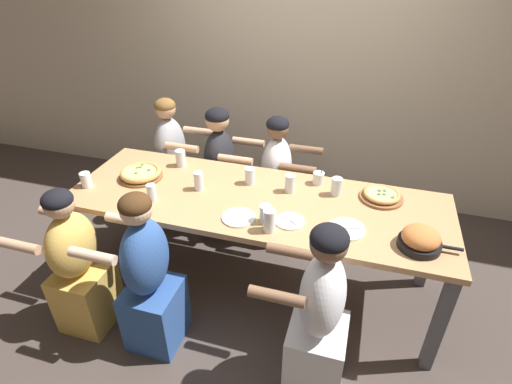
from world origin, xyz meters
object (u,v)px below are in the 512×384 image
object	(u,v)px
diner_far_midleft	(221,176)
drinking_glass_i	(265,215)
empty_plate_b	(290,221)
drinking_glass_e	(86,181)
diner_far_center	(276,186)
diner_far_left	(173,168)
cocktail_glass_blue	(318,179)
drinking_glass_b	(336,188)
drinking_glass_d	(250,177)
drinking_glass_g	(152,194)
pizza_board_second	(141,174)
pizza_board_main	(382,196)
drinking_glass_c	(290,185)
diner_near_midleft	(149,281)
drinking_glass_h	(199,182)
drinking_glass_a	(181,159)
diner_near_left	(78,268)
skillet_bowl	(421,240)
diner_near_midright	(319,319)
drinking_glass_f	(269,222)
empty_plate_a	(346,229)
empty_plate_c	(239,217)

from	to	relation	value
diner_far_midleft	drinking_glass_i	bearing A→B (deg)	35.90
empty_plate_b	drinking_glass_e	distance (m)	1.46
diner_far_center	diner_far_left	bearing A→B (deg)	-90.00
cocktail_glass_blue	diner_far_midleft	bearing A→B (deg)	159.14
cocktail_glass_blue	diner_far_left	xyz separation A→B (m)	(-1.34, 0.34, -0.30)
drinking_glass_b	drinking_glass_d	bearing A→B (deg)	-178.00
drinking_glass_g	pizza_board_second	bearing A→B (deg)	132.81
pizza_board_main	drinking_glass_c	size ratio (longest dim) A/B	2.28
empty_plate_b	drinking_glass_c	bearing A→B (deg)	102.55
drinking_glass_c	diner_near_midleft	bearing A→B (deg)	-130.39
drinking_glass_h	diner_far_left	distance (m)	0.91
diner_near_midleft	drinking_glass_g	bearing A→B (deg)	21.40
drinking_glass_a	pizza_board_second	bearing A→B (deg)	-128.23
drinking_glass_i	diner_near_left	size ratio (longest dim) A/B	0.11
drinking_glass_a	diner_far_center	size ratio (longest dim) A/B	0.11
skillet_bowl	drinking_glass_a	bearing A→B (deg)	163.60
empty_plate_b	diner_near_left	xyz separation A→B (m)	(-1.27, -0.45, -0.32)
cocktail_glass_blue	drinking_glass_i	bearing A→B (deg)	-113.41
drinking_glass_a	drinking_glass_c	size ratio (longest dim) A/B	1.02
empty_plate_b	pizza_board_main	bearing A→B (deg)	39.14
cocktail_glass_blue	drinking_glass_e	world-z (taller)	cocktail_glass_blue
pizza_board_second	drinking_glass_d	xyz separation A→B (m)	(0.78, 0.15, 0.02)
drinking_glass_d	diner_near_midleft	size ratio (longest dim) A/B	0.11
diner_far_center	pizza_board_main	bearing A→B (deg)	63.25
diner_far_center	diner_far_midleft	size ratio (longest dim) A/B	0.99
pizza_board_second	drinking_glass_a	world-z (taller)	drinking_glass_a
drinking_glass_a	drinking_glass_c	xyz separation A→B (m)	(0.88, -0.13, -0.00)
drinking_glass_e	diner_near_midright	bearing A→B (deg)	-14.83
diner_near_midleft	drinking_glass_c	bearing A→B (deg)	-40.39
pizza_board_second	diner_far_center	xyz separation A→B (m)	(0.87, 0.62, -0.32)
drinking_glass_h	diner_near_midright	distance (m)	1.21
empty_plate_b	diner_near_left	world-z (taller)	diner_near_left
pizza_board_main	diner_near_midleft	distance (m)	1.59
drinking_glass_f	empty_plate_a	bearing A→B (deg)	17.25
drinking_glass_e	empty_plate_b	bearing A→B (deg)	-0.25
diner_far_midleft	diner_near_midright	size ratio (longest dim) A/B	1.00
drinking_glass_b	diner_near_left	distance (m)	1.77
drinking_glass_d	drinking_glass_h	distance (m)	0.36
empty_plate_b	diner_far_center	size ratio (longest dim) A/B	0.16
pizza_board_second	drinking_glass_c	size ratio (longest dim) A/B	2.46
drinking_glass_d	drinking_glass_i	xyz separation A→B (m)	(0.23, -0.42, 0.00)
drinking_glass_c	drinking_glass_f	distance (m)	0.47
empty_plate_c	diner_near_midleft	distance (m)	0.66
empty_plate_c	skillet_bowl	bearing A→B (deg)	1.41
diner_near_left	drinking_glass_e	bearing A→B (deg)	21.70
diner_near_left	drinking_glass_h	bearing A→B (deg)	-42.07
drinking_glass_d	diner_far_center	world-z (taller)	diner_far_center
empty_plate_a	drinking_glass_c	xyz separation A→B (m)	(-0.42, 0.33, 0.05)
empty_plate_b	drinking_glass_f	xyz separation A→B (m)	(-0.10, -0.12, 0.06)
empty_plate_b	drinking_glass_g	world-z (taller)	drinking_glass_g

